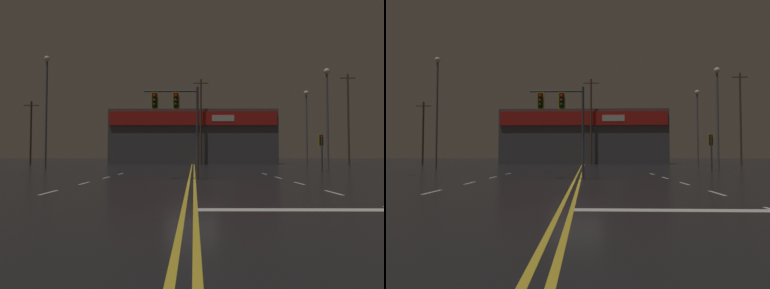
{
  "view_description": "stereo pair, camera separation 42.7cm",
  "coord_description": "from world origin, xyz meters",
  "views": [
    {
      "loc": [
        0.11,
        -14.62,
        1.39
      ],
      "look_at": [
        0.0,
        3.14,
        2.0
      ],
      "focal_mm": 28.0,
      "sensor_mm": 36.0,
      "label": 1
    },
    {
      "loc": [
        0.53,
        -14.61,
        1.39
      ],
      "look_at": [
        0.0,
        3.14,
        2.0
      ],
      "focal_mm": 28.0,
      "sensor_mm": 36.0,
      "label": 2
    }
  ],
  "objects": [
    {
      "name": "streetlight_near_right",
      "position": [
        14.46,
        23.36,
        6.1
      ],
      "size": [
        0.56,
        0.56,
        9.57
      ],
      "color": "#59595E",
      "rests_on": "ground"
    },
    {
      "name": "road_markings",
      "position": [
        1.05,
        -1.4,
        0.0
      ],
      "size": [
        15.55,
        60.0,
        0.01
      ],
      "color": "gold",
      "rests_on": "ground"
    },
    {
      "name": "utility_pole_row",
      "position": [
        2.51,
        27.95,
        6.04
      ],
      "size": [
        47.59,
        0.26,
        12.97
      ],
      "color": "#4C3828",
      "rests_on": "ground"
    },
    {
      "name": "streetlight_far_left",
      "position": [
        13.22,
        14.67,
        6.28
      ],
      "size": [
        0.56,
        0.56,
        9.91
      ],
      "color": "#59595E",
      "rests_on": "ground"
    },
    {
      "name": "traffic_signal_corner_northeast",
      "position": [
        11.12,
        11.23,
        2.32
      ],
      "size": [
        0.42,
        0.36,
        3.17
      ],
      "color": "#38383D",
      "rests_on": "ground"
    },
    {
      "name": "ground_plane",
      "position": [
        0.0,
        0.0,
        0.0
      ],
      "size": [
        200.0,
        200.0,
        0.0
      ],
      "primitive_type": "plane",
      "color": "black"
    },
    {
      "name": "streetlight_median_approach",
      "position": [
        -14.85,
        15.44,
        7.12
      ],
      "size": [
        0.56,
        0.56,
        11.46
      ],
      "color": "#59595E",
      "rests_on": "ground"
    },
    {
      "name": "traffic_signal_median",
      "position": [
        -0.94,
        2.32,
        3.98
      ],
      "size": [
        3.11,
        0.36,
        5.27
      ],
      "color": "#38383D",
      "rests_on": "ground"
    },
    {
      "name": "building_backdrop",
      "position": [
        0.0,
        33.48,
        4.05
      ],
      "size": [
        24.72,
        10.23,
        8.08
      ],
      "color": "#4C4C51",
      "rests_on": "ground"
    }
  ]
}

